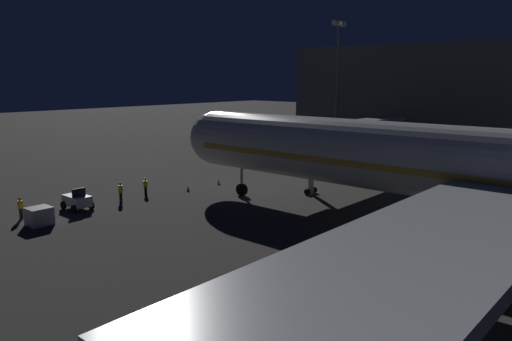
{
  "coord_description": "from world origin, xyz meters",
  "views": [
    {
      "loc": [
        34.43,
        12.79,
        11.37
      ],
      "look_at": [
        3.0,
        -14.82,
        3.5
      ],
      "focal_mm": 34.4,
      "sensor_mm": 36.0,
      "label": 1
    }
  ],
  "objects_px": {
    "ground_crew_marshaller_fwd": "(20,207)",
    "ground_crew_by_tug": "(145,185)",
    "traffic_cone_nose_port": "(219,182)",
    "traffic_cone_nose_starboard": "(188,188)",
    "pushback_tug": "(77,201)",
    "baggage_container_near_belt": "(39,216)",
    "apron_floodlight_mast": "(337,81)",
    "ground_crew_near_nose_gear": "(121,191)",
    "jet_bridge": "(345,134)"
  },
  "relations": [
    {
      "from": "ground_crew_marshaller_fwd",
      "to": "ground_crew_by_tug",
      "type": "bearing_deg",
      "value": 177.03
    },
    {
      "from": "traffic_cone_nose_port",
      "to": "traffic_cone_nose_starboard",
      "type": "bearing_deg",
      "value": 0.0
    },
    {
      "from": "pushback_tug",
      "to": "traffic_cone_nose_port",
      "type": "xyz_separation_m",
      "value": [
        -15.55,
        1.91,
        -0.51
      ]
    },
    {
      "from": "ground_crew_by_tug",
      "to": "baggage_container_near_belt",
      "type": "bearing_deg",
      "value": 10.35
    },
    {
      "from": "traffic_cone_nose_port",
      "to": "ground_crew_marshaller_fwd",
      "type": "bearing_deg",
      "value": -7.26
    },
    {
      "from": "apron_floodlight_mast",
      "to": "traffic_cone_nose_starboard",
      "type": "height_order",
      "value": "apron_floodlight_mast"
    },
    {
      "from": "ground_crew_near_nose_gear",
      "to": "apron_floodlight_mast",
      "type": "bearing_deg",
      "value": 177.73
    },
    {
      "from": "pushback_tug",
      "to": "traffic_cone_nose_starboard",
      "type": "distance_m",
      "value": 11.32
    },
    {
      "from": "jet_bridge",
      "to": "apron_floodlight_mast",
      "type": "relative_size",
      "value": 1.1
    },
    {
      "from": "ground_crew_marshaller_fwd",
      "to": "traffic_cone_nose_port",
      "type": "distance_m",
      "value": 20.34
    },
    {
      "from": "ground_crew_by_tug",
      "to": "ground_crew_marshaller_fwd",
      "type": "bearing_deg",
      "value": -2.97
    },
    {
      "from": "ground_crew_near_nose_gear",
      "to": "ground_crew_marshaller_fwd",
      "type": "bearing_deg",
      "value": -8.73
    },
    {
      "from": "ground_crew_marshaller_fwd",
      "to": "ground_crew_by_tug",
      "type": "distance_m",
      "value": 11.97
    },
    {
      "from": "ground_crew_near_nose_gear",
      "to": "ground_crew_by_tug",
      "type": "xyz_separation_m",
      "value": [
        -3.33,
        -0.71,
        -0.1
      ]
    },
    {
      "from": "ground_crew_by_tug",
      "to": "traffic_cone_nose_port",
      "type": "distance_m",
      "value": 8.47
    },
    {
      "from": "pushback_tug",
      "to": "traffic_cone_nose_starboard",
      "type": "xyz_separation_m",
      "value": [
        -11.15,
        1.91,
        -0.51
      ]
    },
    {
      "from": "ground_crew_marshaller_fwd",
      "to": "traffic_cone_nose_starboard",
      "type": "xyz_separation_m",
      "value": [
        -15.77,
        2.57,
        -0.73
      ]
    },
    {
      "from": "jet_bridge",
      "to": "traffic_cone_nose_starboard",
      "type": "bearing_deg",
      "value": -36.86
    },
    {
      "from": "jet_bridge",
      "to": "traffic_cone_nose_starboard",
      "type": "relative_size",
      "value": 38.31
    },
    {
      "from": "ground_crew_by_tug",
      "to": "traffic_cone_nose_port",
      "type": "relative_size",
      "value": 3.08
    },
    {
      "from": "apron_floodlight_mast",
      "to": "baggage_container_near_belt",
      "type": "relative_size",
      "value": 10.86
    },
    {
      "from": "apron_floodlight_mast",
      "to": "baggage_container_near_belt",
      "type": "height_order",
      "value": "apron_floodlight_mast"
    },
    {
      "from": "baggage_container_near_belt",
      "to": "ground_crew_marshaller_fwd",
      "type": "relative_size",
      "value": 0.97
    },
    {
      "from": "jet_bridge",
      "to": "pushback_tug",
      "type": "xyz_separation_m",
      "value": [
        24.72,
        -12.09,
        -4.68
      ]
    },
    {
      "from": "ground_crew_near_nose_gear",
      "to": "traffic_cone_nose_port",
      "type": "xyz_separation_m",
      "value": [
        -11.55,
        1.25,
        -0.76
      ]
    },
    {
      "from": "apron_floodlight_mast",
      "to": "baggage_container_near_belt",
      "type": "bearing_deg",
      "value": 0.06
    },
    {
      "from": "apron_floodlight_mast",
      "to": "ground_crew_near_nose_gear",
      "type": "height_order",
      "value": "apron_floodlight_mast"
    },
    {
      "from": "traffic_cone_nose_starboard",
      "to": "traffic_cone_nose_port",
      "type": "bearing_deg",
      "value": 180.0
    },
    {
      "from": "apron_floodlight_mast",
      "to": "ground_crew_by_tug",
      "type": "bearing_deg",
      "value": -3.79
    },
    {
      "from": "pushback_tug",
      "to": "baggage_container_near_belt",
      "type": "height_order",
      "value": "pushback_tug"
    },
    {
      "from": "jet_bridge",
      "to": "ground_crew_marshaller_fwd",
      "type": "bearing_deg",
      "value": -23.48
    },
    {
      "from": "jet_bridge",
      "to": "baggage_container_near_belt",
      "type": "relative_size",
      "value": 11.97
    },
    {
      "from": "pushback_tug",
      "to": "ground_crew_by_tug",
      "type": "relative_size",
      "value": 1.57
    },
    {
      "from": "pushback_tug",
      "to": "traffic_cone_nose_starboard",
      "type": "height_order",
      "value": "pushback_tug"
    },
    {
      "from": "ground_crew_marshaller_fwd",
      "to": "traffic_cone_nose_port",
      "type": "xyz_separation_m",
      "value": [
        -20.17,
        2.57,
        -0.73
      ]
    },
    {
      "from": "jet_bridge",
      "to": "ground_crew_marshaller_fwd",
      "type": "height_order",
      "value": "jet_bridge"
    },
    {
      "from": "apron_floodlight_mast",
      "to": "ground_crew_marshaller_fwd",
      "type": "distance_m",
      "value": 44.69
    },
    {
      "from": "pushback_tug",
      "to": "traffic_cone_nose_port",
      "type": "height_order",
      "value": "pushback_tug"
    },
    {
      "from": "ground_crew_marshaller_fwd",
      "to": "ground_crew_by_tug",
      "type": "xyz_separation_m",
      "value": [
        -11.95,
        0.62,
        -0.08
      ]
    },
    {
      "from": "baggage_container_near_belt",
      "to": "traffic_cone_nose_port",
      "type": "distance_m",
      "value": 19.93
    },
    {
      "from": "ground_crew_marshaller_fwd",
      "to": "baggage_container_near_belt",
      "type": "bearing_deg",
      "value": 95.02
    },
    {
      "from": "jet_bridge",
      "to": "baggage_container_near_belt",
      "type": "height_order",
      "value": "jet_bridge"
    },
    {
      "from": "pushback_tug",
      "to": "ground_crew_by_tug",
      "type": "xyz_separation_m",
      "value": [
        -7.33,
        -0.04,
        0.15
      ]
    },
    {
      "from": "baggage_container_near_belt",
      "to": "traffic_cone_nose_starboard",
      "type": "bearing_deg",
      "value": -179.31
    },
    {
      "from": "pushback_tug",
      "to": "traffic_cone_nose_starboard",
      "type": "bearing_deg",
      "value": 170.26
    },
    {
      "from": "jet_bridge",
      "to": "ground_crew_by_tug",
      "type": "relative_size",
      "value": 12.45
    },
    {
      "from": "ground_crew_near_nose_gear",
      "to": "ground_crew_marshaller_fwd",
      "type": "distance_m",
      "value": 8.72
    },
    {
      "from": "ground_crew_marshaller_fwd",
      "to": "traffic_cone_nose_starboard",
      "type": "distance_m",
      "value": 15.99
    },
    {
      "from": "apron_floodlight_mast",
      "to": "baggage_container_near_belt",
      "type": "distance_m",
      "value": 44.44
    },
    {
      "from": "ground_crew_marshaller_fwd",
      "to": "jet_bridge",
      "type": "bearing_deg",
      "value": 156.52
    }
  ]
}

